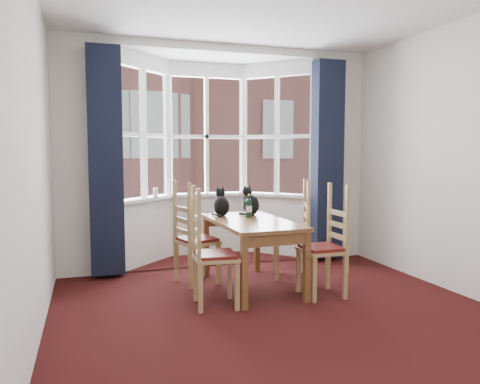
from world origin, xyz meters
name	(u,v)px	position (x,y,z in m)	size (l,w,h in m)	color
floor	(293,326)	(0.00, 0.00, 0.00)	(4.50, 4.50, 0.00)	black
wall_left	(28,161)	(-2.00, 0.00, 1.40)	(4.50, 4.50, 0.00)	silver
wall_back_pier_left	(84,157)	(-1.65, 2.25, 1.40)	(0.70, 0.12, 2.80)	silver
wall_back_pier_right	(336,156)	(1.65, 2.25, 1.40)	(0.70, 0.12, 2.80)	silver
bay_window	(211,156)	(0.00, 2.75, 1.40)	(2.76, 0.94, 2.80)	white
curtain_left	(106,162)	(-1.42, 2.07, 1.35)	(0.38, 0.22, 2.60)	black
curtain_right	(327,160)	(1.42, 2.07, 1.35)	(0.38, 0.22, 2.60)	black
dining_table	(252,229)	(0.04, 1.17, 0.64)	(0.79, 1.42, 0.73)	brown
chair_left_near	(206,257)	(-0.58, 0.72, 0.47)	(0.44, 0.46, 0.92)	#A88752
chair_left_far	(190,242)	(-0.57, 1.50, 0.47)	(0.49, 0.51, 0.92)	#A88752
chair_right_near	(330,249)	(0.71, 0.68, 0.47)	(0.40, 0.42, 0.92)	#A88752
chair_right_far	(299,237)	(0.71, 1.41, 0.47)	(0.51, 0.53, 0.92)	#A88752
cat_left	(221,204)	(-0.17, 1.63, 0.86)	(0.20, 0.26, 0.34)	black
cat_right	(251,203)	(0.17, 1.60, 0.86)	(0.23, 0.28, 0.35)	black
wine_bottle	(249,207)	(0.08, 1.38, 0.85)	(0.07, 0.07, 0.26)	black
candle_tall	(155,193)	(-0.79, 2.60, 0.93)	(0.06, 0.06, 0.12)	white
street	(113,251)	(0.00, 32.25, -6.00)	(80.00, 80.00, 0.00)	#333335
tenement_building	(134,148)	(0.00, 14.01, 1.60)	(18.40, 7.80, 15.20)	#9D5B51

